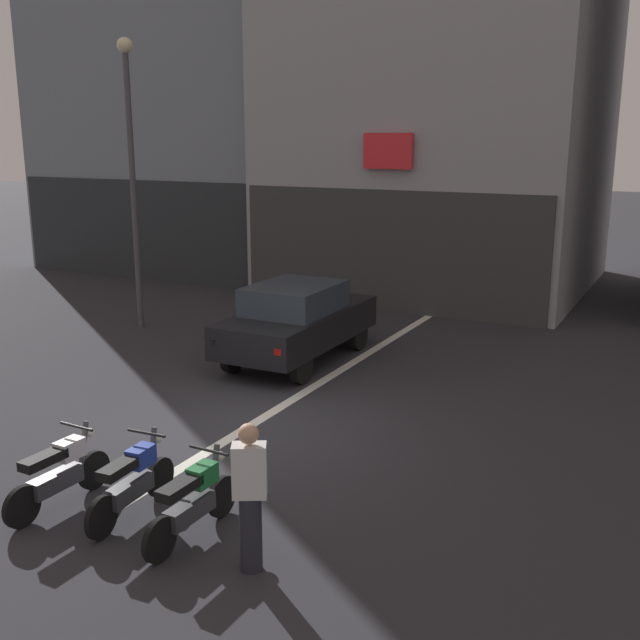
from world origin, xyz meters
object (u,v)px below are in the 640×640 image
car_black_crossing_near (297,319)px  motorcycle_blue_row_left_mid (132,481)px  person_by_motorcycles (250,496)px  street_lamp (131,156)px  motorcycle_green_row_centre (193,501)px  motorcycle_white_row_leftmost (59,473)px

car_black_crossing_near → motorcycle_blue_row_left_mid: (1.40, -6.62, -0.43)m
person_by_motorcycles → car_black_crossing_near: bearing=115.6°
person_by_motorcycles → motorcycle_blue_row_left_mid: bearing=170.2°
street_lamp → motorcycle_blue_row_left_mid: bearing=-49.8°
street_lamp → motorcycle_green_row_centre: 11.01m
motorcycle_green_row_centre → person_by_motorcycles: (0.96, -0.26, 0.40)m
car_black_crossing_near → street_lamp: 5.87m
motorcycle_blue_row_left_mid → motorcycle_green_row_centre: 0.97m
car_black_crossing_near → motorcycle_white_row_leftmost: car_black_crossing_near is taller
street_lamp → motorcycle_white_row_leftmost: 9.98m
motorcycle_white_row_leftmost → car_black_crossing_near: bearing=93.7°
person_by_motorcycles → motorcycle_green_row_centre: bearing=165.0°
motorcycle_white_row_leftmost → person_by_motorcycles: person_by_motorcycles is taller
car_black_crossing_near → motorcycle_blue_row_left_mid: size_ratio=2.46×
motorcycle_blue_row_left_mid → motorcycle_green_row_centre: (0.97, -0.07, 0.00)m
street_lamp → person_by_motorcycles: street_lamp is taller
motorcycle_green_row_centre → car_black_crossing_near: bearing=109.5°
street_lamp → motorcycle_white_row_leftmost: bearing=-55.3°
motorcycle_white_row_leftmost → motorcycle_green_row_centre: 1.94m
motorcycle_green_row_centre → street_lamp: bearing=134.0°
street_lamp → person_by_motorcycles: (8.18, -7.73, -3.24)m
car_black_crossing_near → motorcycle_white_row_leftmost: 6.89m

